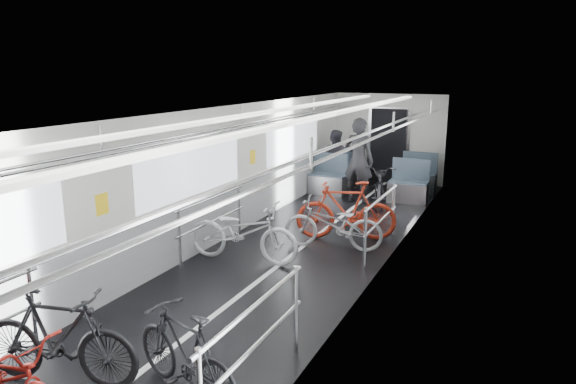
{
  "coord_description": "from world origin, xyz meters",
  "views": [
    {
      "loc": [
        3.33,
        -6.74,
        3.02
      ],
      "look_at": [
        0.0,
        0.47,
        1.12
      ],
      "focal_mm": 32.0,
      "sensor_mm": 36.0,
      "label": 1
    }
  ],
  "objects_px": {
    "bike_right_near": "(186,353)",
    "bike_left_mid": "(58,337)",
    "person_standing": "(359,160)",
    "person_seated": "(335,159)",
    "bike_right_mid": "(333,224)",
    "bike_left_far": "(243,232)",
    "bike_aisle": "(380,184)",
    "bike_right_far": "(346,210)",
    "bike_left_near": "(3,376)"
  },
  "relations": [
    {
      "from": "bike_left_mid",
      "to": "bike_right_mid",
      "type": "xyz_separation_m",
      "value": [
        1.08,
        4.8,
        -0.06
      ]
    },
    {
      "from": "bike_left_far",
      "to": "bike_right_mid",
      "type": "relative_size",
      "value": 1.1
    },
    {
      "from": "bike_right_near",
      "to": "bike_right_far",
      "type": "relative_size",
      "value": 0.82
    },
    {
      "from": "bike_left_near",
      "to": "bike_right_mid",
      "type": "xyz_separation_m",
      "value": [
        1.07,
        5.4,
        0.01
      ]
    },
    {
      "from": "bike_left_mid",
      "to": "person_seated",
      "type": "height_order",
      "value": "person_seated"
    },
    {
      "from": "bike_left_far",
      "to": "bike_right_near",
      "type": "relative_size",
      "value": 1.26
    },
    {
      "from": "bike_left_mid",
      "to": "bike_right_near",
      "type": "distance_m",
      "value": 1.29
    },
    {
      "from": "bike_right_near",
      "to": "person_seated",
      "type": "relative_size",
      "value": 0.97
    },
    {
      "from": "bike_right_mid",
      "to": "bike_aisle",
      "type": "xyz_separation_m",
      "value": [
        -0.03,
        3.21,
        0.05
      ]
    },
    {
      "from": "bike_right_near",
      "to": "bike_right_mid",
      "type": "xyz_separation_m",
      "value": [
        -0.15,
        4.44,
        -0.0
      ]
    },
    {
      "from": "bike_left_far",
      "to": "person_standing",
      "type": "bearing_deg",
      "value": -12.56
    },
    {
      "from": "bike_left_far",
      "to": "bike_aisle",
      "type": "height_order",
      "value": "bike_aisle"
    },
    {
      "from": "bike_left_mid",
      "to": "bike_left_far",
      "type": "xyz_separation_m",
      "value": [
        -0.04,
        3.66,
        -0.01
      ]
    },
    {
      "from": "person_standing",
      "to": "bike_left_far",
      "type": "bearing_deg",
      "value": 92.08
    },
    {
      "from": "bike_left_mid",
      "to": "person_standing",
      "type": "distance_m",
      "value": 8.14
    },
    {
      "from": "bike_right_far",
      "to": "bike_right_near",
      "type": "bearing_deg",
      "value": -17.92
    },
    {
      "from": "person_seated",
      "to": "bike_left_mid",
      "type": "bearing_deg",
      "value": 96.86
    },
    {
      "from": "bike_left_near",
      "to": "bike_right_near",
      "type": "xyz_separation_m",
      "value": [
        1.23,
        0.96,
        0.01
      ]
    },
    {
      "from": "bike_aisle",
      "to": "bike_right_near",
      "type": "bearing_deg",
      "value": -102.83
    },
    {
      "from": "bike_right_mid",
      "to": "bike_right_far",
      "type": "distance_m",
      "value": 0.61
    },
    {
      "from": "bike_aisle",
      "to": "person_standing",
      "type": "bearing_deg",
      "value": 155.61
    },
    {
      "from": "bike_right_far",
      "to": "person_standing",
      "type": "distance_m",
      "value": 2.81
    },
    {
      "from": "bike_left_near",
      "to": "bike_right_near",
      "type": "height_order",
      "value": "bike_right_near"
    },
    {
      "from": "bike_aisle",
      "to": "person_seated",
      "type": "bearing_deg",
      "value": 126.76
    },
    {
      "from": "bike_right_mid",
      "to": "bike_aisle",
      "type": "distance_m",
      "value": 3.21
    },
    {
      "from": "bike_right_near",
      "to": "bike_left_mid",
      "type": "bearing_deg",
      "value": -56.33
    },
    {
      "from": "bike_left_mid",
      "to": "bike_aisle",
      "type": "height_order",
      "value": "bike_left_mid"
    },
    {
      "from": "bike_left_near",
      "to": "bike_aisle",
      "type": "relative_size",
      "value": 0.89
    },
    {
      "from": "bike_left_near",
      "to": "bike_right_near",
      "type": "distance_m",
      "value": 1.56
    },
    {
      "from": "bike_left_far",
      "to": "bike_aisle",
      "type": "relative_size",
      "value": 1.0
    },
    {
      "from": "bike_left_far",
      "to": "bike_right_far",
      "type": "distance_m",
      "value": 2.09
    },
    {
      "from": "bike_left_near",
      "to": "bike_right_far",
      "type": "xyz_separation_m",
      "value": [
        1.11,
        6.0,
        0.11
      ]
    },
    {
      "from": "bike_right_mid",
      "to": "bike_aisle",
      "type": "height_order",
      "value": "bike_aisle"
    },
    {
      "from": "bike_aisle",
      "to": "person_seated",
      "type": "height_order",
      "value": "person_seated"
    },
    {
      "from": "bike_right_near",
      "to": "bike_right_mid",
      "type": "relative_size",
      "value": 0.88
    },
    {
      "from": "bike_left_mid",
      "to": "bike_right_near",
      "type": "relative_size",
      "value": 1.12
    },
    {
      "from": "bike_left_far",
      "to": "bike_right_near",
      "type": "xyz_separation_m",
      "value": [
        1.27,
        -3.3,
        -0.05
      ]
    },
    {
      "from": "bike_right_far",
      "to": "bike_left_near",
      "type": "bearing_deg",
      "value": -29.74
    },
    {
      "from": "bike_right_mid",
      "to": "bike_right_far",
      "type": "relative_size",
      "value": 0.94
    },
    {
      "from": "bike_right_mid",
      "to": "bike_right_far",
      "type": "xyz_separation_m",
      "value": [
        0.03,
        0.6,
        0.1
      ]
    },
    {
      "from": "person_standing",
      "to": "person_seated",
      "type": "xyz_separation_m",
      "value": [
        -1.0,
        1.16,
        -0.22
      ]
    },
    {
      "from": "bike_right_near",
      "to": "bike_right_mid",
      "type": "height_order",
      "value": "bike_right_near"
    },
    {
      "from": "bike_left_far",
      "to": "bike_right_far",
      "type": "bearing_deg",
      "value": -39.24
    },
    {
      "from": "bike_right_mid",
      "to": "bike_right_far",
      "type": "height_order",
      "value": "bike_right_far"
    },
    {
      "from": "bike_left_far",
      "to": "bike_aisle",
      "type": "distance_m",
      "value": 4.48
    },
    {
      "from": "bike_right_far",
      "to": "bike_aisle",
      "type": "relative_size",
      "value": 0.96
    },
    {
      "from": "bike_left_mid",
      "to": "person_standing",
      "type": "relative_size",
      "value": 0.85
    },
    {
      "from": "bike_left_far",
      "to": "person_standing",
      "type": "height_order",
      "value": "person_standing"
    },
    {
      "from": "bike_right_far",
      "to": "bike_aisle",
      "type": "distance_m",
      "value": 2.61
    },
    {
      "from": "bike_left_mid",
      "to": "bike_right_near",
      "type": "height_order",
      "value": "bike_left_mid"
    }
  ]
}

